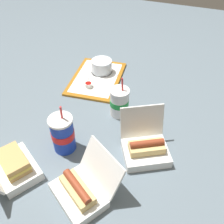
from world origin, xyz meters
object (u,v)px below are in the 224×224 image
soda_cup_front (63,134)px  cake_container (102,67)px  plastic_fork (88,77)px  clamshell_sandwich_right (12,166)px  ketchup_cup (88,85)px  clamshell_hotdog_left (81,190)px  clamshell_hotdog_back (145,148)px  soda_cup_back (120,102)px  food_tray (97,78)px

soda_cup_front → cake_container: bearing=6.2°
plastic_fork → clamshell_sandwich_right: (-0.65, 0.01, 0.03)m
cake_container → clamshell_sandwich_right: bearing=175.3°
ketchup_cup → clamshell_sandwich_right: bearing=175.3°
clamshell_hotdog_left → soda_cup_front: size_ratio=1.19×
ketchup_cup → clamshell_sandwich_right: size_ratio=0.15×
plastic_fork → clamshell_hotdog_back: (-0.39, -0.43, 0.03)m
ketchup_cup → soda_cup_back: bearing=-120.1°
cake_container → clamshell_hotdog_left: size_ratio=0.44×
clamshell_sandwich_right → clamshell_hotdog_back: clamshell_hotdog_back is taller
cake_container → clamshell_sandwich_right: size_ratio=0.45×
food_tray → clamshell_hotdog_left: 0.71m
plastic_fork → clamshell_hotdog_left: 0.70m
food_tray → soda_cup_front: soda_cup_front is taller
soda_cup_front → clamshell_sandwich_right: bearing=146.1°
clamshell_hotdog_left → food_tray: bearing=18.7°
food_tray → plastic_fork: (-0.02, 0.04, 0.01)m
clamshell_hotdog_left → soda_cup_front: soda_cup_front is taller
ketchup_cup → plastic_fork: size_ratio=0.36×
clamshell_hotdog_left → clamshell_sandwich_right: (-0.00, 0.28, 0.00)m
cake_container → clamshell_sandwich_right: clamshell_sandwich_right is taller
clamshell_sandwich_right → soda_cup_front: soda_cup_front is taller
plastic_fork → clamshell_hotdog_back: bearing=-143.2°
clamshell_sandwich_right → clamshell_hotdog_left: bearing=-89.4°
clamshell_hotdog_left → clamshell_sandwich_right: 0.28m
ketchup_cup → soda_cup_back: size_ratio=0.20×
food_tray → cake_container: size_ratio=3.36×
clamshell_hotdog_back → ketchup_cup: bearing=50.9°
cake_container → ketchup_cup: bearing=175.2°
plastic_fork → clamshell_hotdog_left: clamshell_hotdog_left is taller
cake_container → clamshell_hotdog_left: clamshell_hotdog_left is taller
clamshell_sandwich_right → cake_container: bearing=-4.7°
clamshell_hotdog_left → soda_cup_back: soda_cup_back is taller
cake_container → ketchup_cup: size_ratio=2.94×
cake_container → clamshell_hotdog_left: (-0.73, -0.22, -0.01)m
ketchup_cup → cake_container: bearing=-4.8°
ketchup_cup → clamshell_hotdog_back: bearing=-129.1°
food_tray → clamshell_hotdog_left: clamshell_hotdog_left is taller
plastic_fork → clamshell_sandwich_right: 0.65m
ketchup_cup → clamshell_sandwich_right: 0.58m
food_tray → clamshell_sandwich_right: bearing=175.6°
food_tray → clamshell_hotdog_back: size_ratio=1.62×
food_tray → ketchup_cup: bearing=177.1°
food_tray → clamshell_sandwich_right: 0.67m
plastic_fork → clamshell_hotdog_back: 0.58m
clamshell_hotdog_left → soda_cup_back: size_ratio=1.33×
ketchup_cup → plastic_fork: ketchup_cup is taller
clamshell_sandwich_right → soda_cup_back: size_ratio=1.30×
clamshell_hotdog_back → soda_cup_front: 0.33m
cake_container → soda_cup_back: 0.35m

